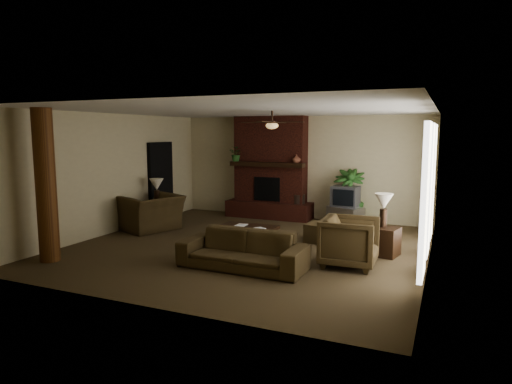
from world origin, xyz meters
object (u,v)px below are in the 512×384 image
at_px(coffee_table, 247,229).
at_px(side_table_left, 156,214).
at_px(log_column, 46,186).
at_px(lamp_left, 157,186).
at_px(floor_vase, 299,204).
at_px(lamp_right, 384,204).
at_px(side_table_right, 385,241).
at_px(sofa, 243,244).
at_px(armchair_right, 350,239).
at_px(tv_stand, 345,216).
at_px(floor_plant, 348,209).
at_px(ottoman, 321,233).
at_px(armchair_left, 151,207).

bearing_deg(coffee_table, side_table_left, 160.49).
distance_m(log_column, lamp_left, 3.49).
xyz_separation_m(side_table_left, lamp_left, (0.06, -0.02, 0.73)).
distance_m(floor_vase, lamp_right, 3.75).
bearing_deg(side_table_right, sofa, -139.73).
height_order(side_table_right, lamp_right, lamp_right).
xyz_separation_m(armchair_right, tv_stand, (-0.80, 3.35, -0.23)).
bearing_deg(tv_stand, side_table_right, -36.91).
bearing_deg(floor_plant, tv_stand, -89.35).
xyz_separation_m(ottoman, side_table_right, (1.41, -0.58, 0.08)).
bearing_deg(lamp_right, floor_vase, 134.14).
distance_m(log_column, floor_plant, 7.13).
distance_m(ottoman, side_table_right, 1.52).
bearing_deg(floor_vase, log_column, -118.50).
relative_size(armchair_left, lamp_left, 2.01).
bearing_deg(ottoman, floor_vase, 119.80).
bearing_deg(lamp_right, sofa, -138.32).
height_order(log_column, lamp_right, log_column).
relative_size(armchair_right, floor_vase, 1.26).
height_order(armchair_left, side_table_right, armchair_left).
distance_m(ottoman, floor_plant, 2.14).
bearing_deg(armchair_right, tv_stand, 11.47).
bearing_deg(ottoman, sofa, -107.45).
bearing_deg(floor_vase, ottoman, -60.20).
relative_size(armchair_left, side_table_right, 2.37).
height_order(tv_stand, lamp_right, lamp_right).
bearing_deg(armchair_left, sofa, 80.65).
bearing_deg(side_table_left, coffee_table, -19.51).
distance_m(coffee_table, lamp_right, 2.78).
relative_size(floor_plant, side_table_right, 2.60).
height_order(tv_stand, lamp_left, lamp_left).
relative_size(floor_vase, lamp_left, 1.18).
relative_size(log_column, sofa, 1.26).
bearing_deg(coffee_table, lamp_left, 160.52).
distance_m(ottoman, lamp_left, 4.40).
xyz_separation_m(armchair_left, side_table_left, (-0.28, 0.57, -0.29)).
bearing_deg(lamp_left, side_table_left, 159.18).
bearing_deg(ottoman, tv_stand, 86.03).
bearing_deg(armchair_left, tv_stand, 138.94).
bearing_deg(tv_stand, ottoman, -69.05).
distance_m(armchair_left, lamp_left, 0.73).
xyz_separation_m(tv_stand, floor_plant, (-0.00, 0.32, 0.15)).
bearing_deg(lamp_left, floor_vase, 33.80).
distance_m(log_column, coffee_table, 3.92).
distance_m(side_table_right, lamp_right, 0.73).
bearing_deg(armchair_right, ottoman, 29.09).
bearing_deg(tv_stand, lamp_right, -37.31).
xyz_separation_m(floor_vase, floor_plant, (1.34, 0.00, -0.03)).
height_order(coffee_table, side_table_left, side_table_left).
height_order(log_column, armchair_left, log_column).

